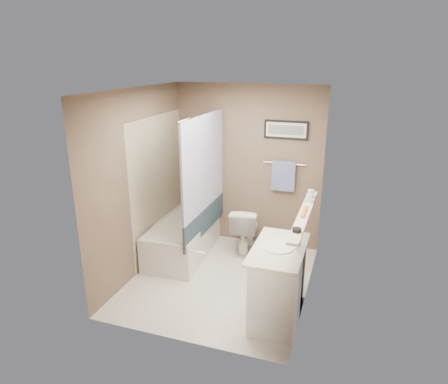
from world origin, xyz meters
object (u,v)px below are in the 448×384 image
(hair_brush_back, at_px, (305,210))
(hair_brush_front, at_px, (304,213))
(toilet, at_px, (245,229))
(candle_bowl_near, at_px, (297,230))
(soap_bottle, at_px, (309,196))
(bathtub, at_px, (184,237))
(vanity, at_px, (278,284))
(glass_jar, at_px, (311,194))

(hair_brush_back, bearing_deg, hair_brush_front, -90.00)
(toilet, relative_size, hair_brush_front, 3.16)
(candle_bowl_near, relative_size, hair_brush_front, 0.41)
(toilet, bearing_deg, soap_bottle, 136.95)
(toilet, xyz_separation_m, hair_brush_back, (0.96, -1.03, 0.79))
(bathtub, relative_size, hair_brush_front, 6.82)
(vanity, height_order, hair_brush_front, hair_brush_front)
(toilet, bearing_deg, hair_brush_back, 125.71)
(bathtub, height_order, glass_jar, glass_jar)
(toilet, height_order, hair_brush_front, hair_brush_front)
(hair_brush_front, bearing_deg, hair_brush_back, 90.00)
(vanity, bearing_deg, candle_bowl_near, -42.57)
(hair_brush_front, bearing_deg, candle_bowl_near, -90.00)
(hair_brush_front, distance_m, hair_brush_back, 0.10)
(vanity, xyz_separation_m, candle_bowl_near, (0.19, -0.16, 0.73))
(hair_brush_back, distance_m, glass_jar, 0.50)
(hair_brush_front, bearing_deg, vanity, -120.89)
(toilet, bearing_deg, vanity, 110.97)
(soap_bottle, bearing_deg, toilet, 144.36)
(candle_bowl_near, relative_size, soap_bottle, 0.62)
(toilet, bearing_deg, hair_brush_front, 123.05)
(vanity, bearing_deg, soap_bottle, 73.50)
(hair_brush_back, bearing_deg, toilet, 133.12)
(glass_jar, bearing_deg, hair_brush_front, -90.00)
(soap_bottle, bearing_deg, bathtub, 170.07)
(bathtub, xyz_separation_m, hair_brush_front, (1.79, -0.75, 0.89))
(glass_jar, bearing_deg, bathtub, 175.13)
(vanity, distance_m, hair_brush_back, 0.86)
(hair_brush_front, distance_m, soap_bottle, 0.44)
(toilet, relative_size, vanity, 0.77)
(bathtub, distance_m, hair_brush_front, 2.13)
(toilet, height_order, hair_brush_back, hair_brush_back)
(candle_bowl_near, distance_m, hair_brush_front, 0.46)
(toilet, height_order, soap_bottle, soap_bottle)
(soap_bottle, bearing_deg, vanity, -103.92)
(vanity, bearing_deg, bathtub, 143.92)
(bathtub, height_order, toilet, toilet)
(glass_jar, relative_size, soap_bottle, 0.69)
(vanity, relative_size, hair_brush_front, 4.09)
(vanity, relative_size, hair_brush_back, 4.09)
(hair_brush_back, bearing_deg, soap_bottle, 90.00)
(vanity, height_order, glass_jar, glass_jar)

